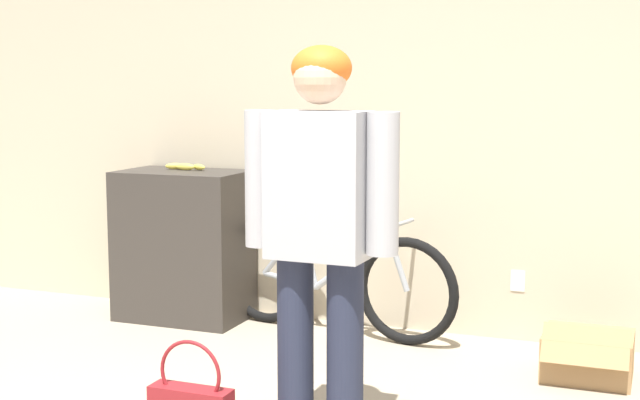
{
  "coord_description": "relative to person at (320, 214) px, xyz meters",
  "views": [
    {
      "loc": [
        1.3,
        -2.52,
        1.48
      ],
      "look_at": [
        0.03,
        0.76,
        1.01
      ],
      "focal_mm": 50.0,
      "sensor_mm": 36.0,
      "label": 1
    }
  ],
  "objects": [
    {
      "name": "bicycle",
      "position": [
        -0.52,
        1.55,
        -0.63
      ],
      "size": [
        1.57,
        0.46,
        0.69
      ],
      "rotation": [
        0.0,
        0.0,
        -0.15
      ],
      "color": "black",
      "rests_on": "ground_plane"
    },
    {
      "name": "wall_back",
      "position": [
        -0.03,
        1.82,
        0.34
      ],
      "size": [
        8.0,
        0.07,
        2.6
      ],
      "color": "beige",
      "rests_on": "ground_plane"
    },
    {
      "name": "side_shelf",
      "position": [
        -1.51,
        1.53,
        -0.49
      ],
      "size": [
        0.79,
        0.49,
        0.93
      ],
      "color": "#38332D",
      "rests_on": "ground_plane"
    },
    {
      "name": "person",
      "position": [
        0.0,
        0.0,
        0.0
      ],
      "size": [
        0.65,
        0.26,
        1.63
      ],
      "rotation": [
        0.0,
        0.0,
        -0.02
      ],
      "color": "#23283D",
      "rests_on": "ground_plane"
    },
    {
      "name": "cardboard_box",
      "position": [
        0.96,
        1.25,
        -0.84
      ],
      "size": [
        0.43,
        0.46,
        0.3
      ],
      "color": "#A87F51",
      "rests_on": "ground_plane"
    },
    {
      "name": "banana",
      "position": [
        -1.52,
        1.59,
        -0.0
      ],
      "size": [
        0.3,
        0.09,
        0.04
      ],
      "color": "#EAD64C",
      "rests_on": "side_shelf"
    }
  ]
}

